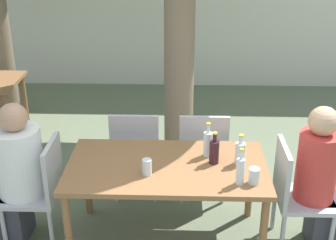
% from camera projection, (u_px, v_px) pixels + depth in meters
% --- Properties ---
extents(ground_plane, '(30.00, 30.00, 0.00)m').
position_uv_depth(ground_plane, '(167.00, 240.00, 3.94)').
color(ground_plane, '#667056').
extents(dining_table_front, '(1.56, 0.86, 0.72)m').
position_uv_depth(dining_table_front, '(167.00, 173.00, 3.68)').
color(dining_table_front, brown).
rests_on(dining_table_front, ground_plane).
extents(patio_chair_0, '(0.44, 0.44, 0.90)m').
position_uv_depth(patio_chair_0, '(41.00, 186.00, 3.77)').
color(patio_chair_0, '#B2B2B7').
rests_on(patio_chair_0, ground_plane).
extents(patio_chair_1, '(0.44, 0.44, 0.90)m').
position_uv_depth(patio_chair_1, '(294.00, 191.00, 3.70)').
color(patio_chair_1, '#B2B2B7').
rests_on(patio_chair_1, ground_plane).
extents(patio_chair_2, '(0.44, 0.44, 0.90)m').
position_uv_depth(patio_chair_2, '(136.00, 149.00, 4.35)').
color(patio_chair_2, '#B2B2B7').
rests_on(patio_chair_2, ground_plane).
extents(patio_chair_3, '(0.44, 0.44, 0.90)m').
position_uv_depth(patio_chair_3, '(203.00, 150.00, 4.33)').
color(patio_chair_3, '#B2B2B7').
rests_on(patio_chair_3, ground_plane).
extents(person_seated_0, '(0.59, 0.37, 1.22)m').
position_uv_depth(person_seated_0, '(12.00, 181.00, 3.75)').
color(person_seated_0, '#383842').
rests_on(person_seated_0, ground_plane).
extents(person_seated_1, '(0.56, 0.32, 1.23)m').
position_uv_depth(person_seated_1, '(325.00, 186.00, 3.68)').
color(person_seated_1, '#383842').
rests_on(person_seated_1, ground_plane).
extents(water_bottle_0, '(0.06, 0.06, 0.29)m').
position_uv_depth(water_bottle_0, '(240.00, 171.00, 3.35)').
color(water_bottle_0, silver).
rests_on(water_bottle_0, dining_table_front).
extents(wine_bottle_1, '(0.08, 0.08, 0.26)m').
position_uv_depth(wine_bottle_1, '(214.00, 151.00, 3.64)').
color(wine_bottle_1, '#331923').
rests_on(wine_bottle_1, dining_table_front).
extents(water_bottle_2, '(0.07, 0.07, 0.29)m').
position_uv_depth(water_bottle_2, '(208.00, 143.00, 3.74)').
color(water_bottle_2, silver).
rests_on(water_bottle_2, dining_table_front).
extents(water_bottle_3, '(0.08, 0.08, 0.25)m').
position_uv_depth(water_bottle_3, '(240.00, 153.00, 3.62)').
color(water_bottle_3, silver).
rests_on(water_bottle_3, dining_table_front).
extents(drinking_glass_0, '(0.07, 0.07, 0.13)m').
position_uv_depth(drinking_glass_0, '(147.00, 167.00, 3.49)').
color(drinking_glass_0, silver).
rests_on(drinking_glass_0, dining_table_front).
extents(drinking_glass_1, '(0.08, 0.08, 0.12)m').
position_uv_depth(drinking_glass_1, '(254.00, 176.00, 3.37)').
color(drinking_glass_1, silver).
rests_on(drinking_glass_1, dining_table_front).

